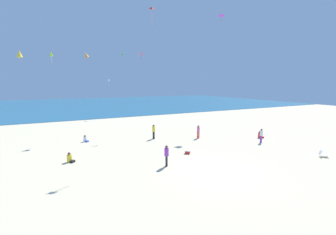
{
  "coord_description": "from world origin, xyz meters",
  "views": [
    {
      "loc": [
        -9.59,
        -11.61,
        6.02
      ],
      "look_at": [
        0.0,
        7.71,
        2.75
      ],
      "focal_mm": 23.6,
      "sensor_mm": 36.0,
      "label": 1
    }
  ],
  "objects": [
    {
      "name": "person_0",
      "position": [
        10.61,
        5.58,
        0.31
      ],
      "size": [
        0.68,
        0.73,
        0.83
      ],
      "rotation": [
        0.0,
        0.0,
        5.38
      ],
      "color": "red",
      "rests_on": "ground_plane"
    },
    {
      "name": "person_1",
      "position": [
        4.22,
        8.57,
        0.84
      ],
      "size": [
        0.35,
        0.35,
        1.46
      ],
      "rotation": [
        0.0,
        0.0,
        4.48
      ],
      "color": "red",
      "rests_on": "ground_plane"
    },
    {
      "name": "kite_pink",
      "position": [
        -0.24,
        14.65,
        9.62
      ],
      "size": [
        0.61,
        0.23,
        0.99
      ],
      "rotation": [
        0.0,
        0.0,
        5.9
      ],
      "color": "pink"
    },
    {
      "name": "kite_white",
      "position": [
        -0.9,
        31.0,
        6.75
      ],
      "size": [
        0.49,
        0.46,
        1.26
      ],
      "rotation": [
        0.0,
        0.0,
        0.59
      ],
      "color": "white"
    },
    {
      "name": "kite_purple",
      "position": [
        10.68,
        13.22,
        15.16
      ],
      "size": [
        0.84,
        0.75,
        1.13
      ],
      "rotation": [
        0.0,
        0.0,
        2.77
      ],
      "color": "purple"
    },
    {
      "name": "ocean_water",
      "position": [
        0.0,
        57.72,
        0.03
      ],
      "size": [
        120.0,
        60.0,
        0.05
      ],
      "primitive_type": "cube",
      "color": "#236084",
      "rests_on": "ground_plane"
    },
    {
      "name": "ground_plane",
      "position": [
        0.0,
        10.0,
        0.0
      ],
      "size": [
        120.0,
        120.0,
        0.0
      ],
      "primitive_type": "plane",
      "color": "beige"
    },
    {
      "name": "kite_yellow",
      "position": [
        -13.9,
        24.7,
        10.07
      ],
      "size": [
        0.86,
        0.84,
        1.47
      ],
      "rotation": [
        0.0,
        0.0,
        4.84
      ],
      "color": "yellow"
    },
    {
      "name": "person_4",
      "position": [
        -0.39,
        10.51,
        0.93
      ],
      "size": [
        0.35,
        0.35,
        1.6
      ],
      "rotation": [
        0.0,
        0.0,
        0.11
      ],
      "color": "black",
      "rests_on": "ground_plane"
    },
    {
      "name": "cooler_box",
      "position": [
        0.23,
        4.31,
        0.14
      ],
      "size": [
        0.59,
        0.58,
        0.28
      ],
      "rotation": [
        0.0,
        0.0,
        2.48
      ],
      "color": "red",
      "rests_on": "ground_plane"
    },
    {
      "name": "kite_red",
      "position": [
        -1.85,
        7.11,
        12.48
      ],
      "size": [
        0.48,
        0.39,
        1.55
      ],
      "rotation": [
        0.0,
        0.0,
        0.07
      ],
      "color": "red"
    },
    {
      "name": "kite_lime",
      "position": [
        -10.05,
        20.31,
        9.75
      ],
      "size": [
        0.46,
        0.65,
        1.55
      ],
      "rotation": [
        0.0,
        0.0,
        3.08
      ],
      "color": "#99DB33"
    },
    {
      "name": "beach_chair_near_camera",
      "position": [
        9.91,
        -1.44,
        0.24
      ],
      "size": [
        0.82,
        0.84,
        0.56
      ],
      "rotation": [
        0.0,
        0.0,
        5.41
      ],
      "color": "white",
      "rests_on": "ground_plane"
    },
    {
      "name": "person_5",
      "position": [
        -9.11,
        6.58,
        0.29
      ],
      "size": [
        0.67,
        0.67,
        0.78
      ],
      "rotation": [
        0.0,
        0.0,
        5.51
      ],
      "color": "yellow",
      "rests_on": "ground_plane"
    },
    {
      "name": "kite_orange",
      "position": [
        -6.45,
        15.68,
        9.3
      ],
      "size": [
        0.66,
        0.52,
        1.11
      ],
      "rotation": [
        0.0,
        0.0,
        4.62
      ],
      "color": "orange"
    },
    {
      "name": "person_2",
      "position": [
        8.97,
        4.06,
        0.85
      ],
      "size": [
        0.36,
        0.36,
        1.47
      ],
      "rotation": [
        0.0,
        0.0,
        4.98
      ],
      "color": "purple",
      "rests_on": "ground_plane"
    },
    {
      "name": "kite_green",
      "position": [
        1.96,
        31.38,
        11.85
      ],
      "size": [
        0.71,
        0.71,
        1.32
      ],
      "rotation": [
        0.0,
        0.0,
        5.49
      ],
      "color": "green"
    },
    {
      "name": "person_6",
      "position": [
        -7.34,
        12.57,
        0.26
      ],
      "size": [
        0.59,
        0.62,
        0.71
      ],
      "rotation": [
        0.0,
        0.0,
        5.42
      ],
      "color": "white",
      "rests_on": "ground_plane"
    },
    {
      "name": "person_3",
      "position": [
        -2.73,
        2.45,
        0.92
      ],
      "size": [
        0.44,
        0.44,
        1.59
      ],
      "rotation": [
        0.0,
        0.0,
        5.67
      ],
      "color": "black",
      "rests_on": "ground_plane"
    }
  ]
}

